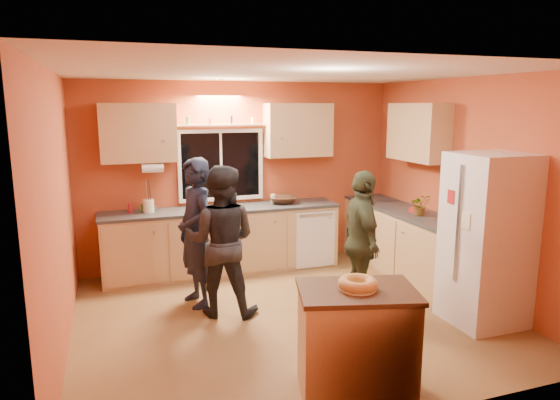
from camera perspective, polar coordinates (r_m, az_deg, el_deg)
name	(u,v)px	position (r m, az deg, el deg)	size (l,w,h in m)	color
ground	(289,315)	(5.63, 1.09, -13.04)	(4.50, 4.50, 0.00)	brown
room_shell	(287,165)	(5.62, 0.85, 4.07)	(4.54, 4.04, 2.61)	#B14D2D
back_counter	(249,237)	(7.02, -3.59, -4.30)	(4.23, 0.62, 0.90)	tan
right_counter	(417,248)	(6.76, 15.37, -5.26)	(0.62, 1.84, 0.90)	tan
refrigerator	(487,240)	(5.63, 22.56, -4.21)	(0.72, 0.70, 1.80)	silver
island	(356,341)	(4.13, 8.68, -15.64)	(1.04, 0.83, 0.88)	tan
bundt_pastry	(358,284)	(3.94, 8.88, -9.41)	(0.31, 0.31, 0.09)	tan
person_left	(196,233)	(5.74, -9.61, -3.71)	(0.62, 0.41, 1.70)	black
person_center	(221,241)	(5.46, -6.75, -4.67)	(0.80, 0.63, 1.65)	black
person_right	(362,242)	(5.58, 9.35, -4.77)	(0.93, 0.39, 1.59)	#313723
mixing_bowl	(283,200)	(7.10, 0.36, 0.03)	(0.40, 0.40, 0.10)	black
utensil_crock	(149,206)	(6.71, -14.80, -0.66)	(0.14, 0.14, 0.17)	beige
potted_plant	(420,205)	(6.55, 15.72, -0.55)	(0.24, 0.21, 0.27)	gray
red_box	(417,210)	(6.73, 15.35, -1.09)	(0.16, 0.12, 0.07)	#A8191D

